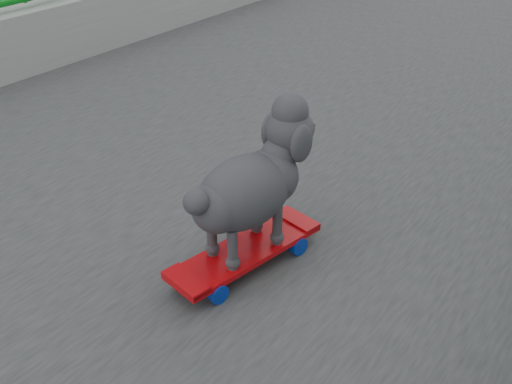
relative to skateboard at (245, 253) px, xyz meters
name	(u,v)px	position (x,y,z in m)	size (l,w,h in m)	color
skateboard	(245,253)	(0.00, 0.00, 0.00)	(0.22, 0.49, 0.06)	#BE060A
poodle	(251,183)	(0.00, 0.02, 0.22)	(0.23, 0.44, 0.37)	#28262B
car_5	(44,336)	(-6.46, 2.75, -6.35)	(1.47, 4.22, 1.39)	black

